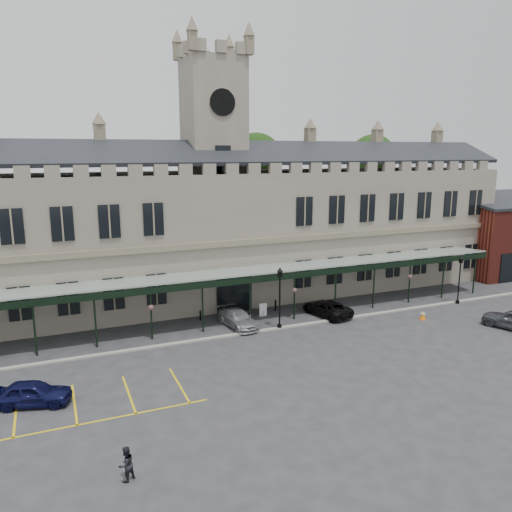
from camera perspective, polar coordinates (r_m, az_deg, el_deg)
name	(u,v)px	position (r m, az deg, el deg)	size (l,w,h in m)	color
ground	(290,358)	(34.98, 3.89, -11.56)	(140.00, 140.00, 0.00)	#2B2B2E
station_building	(216,231)	(47.42, -4.64, 2.83)	(60.00, 10.36, 17.30)	#6E675C
clock_tower	(214,160)	(46.92, -4.82, 10.88)	(5.60, 5.60, 24.80)	#6E675C
canopy	(249,296)	(40.56, -0.80, -4.58)	(50.00, 4.10, 4.30)	#8C9E93
brick_annex	(502,237)	(64.65, 26.32, 1.98)	(12.40, 8.36, 9.23)	maroon
kerb	(258,331)	(39.58, 0.28, -8.58)	(60.00, 0.40, 0.12)	gray
parking_markings	(75,408)	(30.48, -19.97, -16.03)	(16.00, 6.00, 0.01)	gold
tree_behind_mid	(256,161)	(58.17, 0.02, 10.82)	(6.00, 6.00, 16.00)	#332314
tree_behind_right	(372,160)	(66.03, 13.16, 10.64)	(6.00, 6.00, 16.00)	#332314
lamp_post_mid	(280,293)	(39.40, 2.73, -4.21)	(0.48, 0.48, 5.04)	black
lamp_post_right	(460,275)	(49.67, 22.26, -2.05)	(0.43, 0.43, 4.56)	black
traffic_cone	(423,315)	(44.53, 18.53, -6.42)	(0.49, 0.49, 0.78)	orange
sign_board	(263,310)	(43.07, 0.81, -6.18)	(0.66, 0.10, 1.12)	black
bollard_left	(200,315)	(42.26, -6.37, -6.77)	(0.15, 0.15, 0.87)	black
bollard_right	(275,305)	(44.61, 2.24, -5.63)	(0.17, 0.17, 0.96)	black
car_left_a	(32,393)	(31.35, -24.19, -14.12)	(1.68, 4.17, 1.42)	#0B0E34
car_taxi	(238,319)	(40.56, -2.07, -7.16)	(1.88, 4.63, 1.34)	#95979C
car_van	(327,308)	(43.60, 8.09, -5.90)	(2.23, 4.83, 1.34)	black
person_b	(126,464)	(23.77, -14.63, -22.03)	(0.77, 0.60, 1.58)	black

